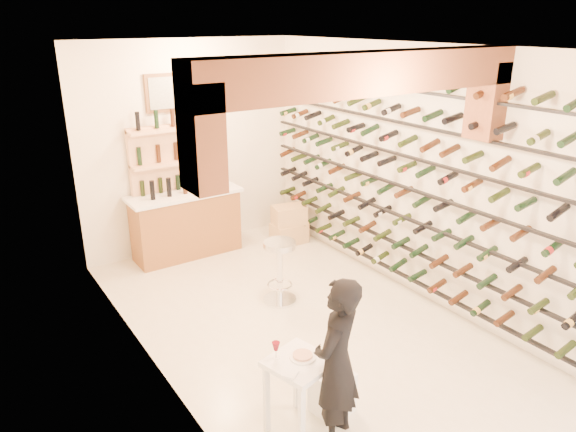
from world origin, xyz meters
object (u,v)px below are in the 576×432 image
object	(u,v)px
back_counter	(186,222)
crate_lower	(289,233)
white_stool	(332,392)
wine_rack	(403,181)
tasting_table	(299,373)
person	(336,363)
chrome_barstool	(280,267)

from	to	relation	value
back_counter	crate_lower	distance (m)	1.69
white_stool	crate_lower	bearing A→B (deg)	61.78
wine_rack	back_counter	xyz separation A→B (m)	(-1.83, 2.65, -1.02)
white_stool	wine_rack	bearing A→B (deg)	32.61
tasting_table	white_stool	world-z (taller)	tasting_table
tasting_table	person	distance (m)	0.37
wine_rack	chrome_barstool	distance (m)	1.90
tasting_table	white_stool	size ratio (longest dim) A/B	2.14
back_counter	person	world-z (taller)	person
wine_rack	crate_lower	size ratio (longest dim) A/B	10.50
tasting_table	crate_lower	bearing A→B (deg)	42.95
tasting_table	white_stool	distance (m)	0.55
back_counter	person	distance (m)	4.35
wine_rack	back_counter	bearing A→B (deg)	124.66
back_counter	crate_lower	bearing A→B (deg)	-16.96
tasting_table	chrome_barstool	world-z (taller)	tasting_table
back_counter	white_stool	size ratio (longest dim) A/B	4.15
wine_rack	crate_lower	bearing A→B (deg)	96.78
tasting_table	crate_lower	world-z (taller)	tasting_table
white_stool	crate_lower	size ratio (longest dim) A/B	0.76
back_counter	chrome_barstool	world-z (taller)	back_counter
back_counter	chrome_barstool	distance (m)	2.06
back_counter	crate_lower	world-z (taller)	back_counter
person	chrome_barstool	bearing A→B (deg)	-140.68
tasting_table	chrome_barstool	size ratio (longest dim) A/B	1.05
tasting_table	chrome_barstool	bearing A→B (deg)	46.88
tasting_table	crate_lower	xyz separation A→B (m)	(2.30, 3.57, -0.43)
wine_rack	person	bearing A→B (deg)	-144.85
wine_rack	white_stool	distance (m)	2.90
back_counter	tasting_table	xyz separation A→B (m)	(-0.73, -4.05, 0.06)
person	crate_lower	world-z (taller)	person
white_stool	back_counter	bearing A→B (deg)	85.28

